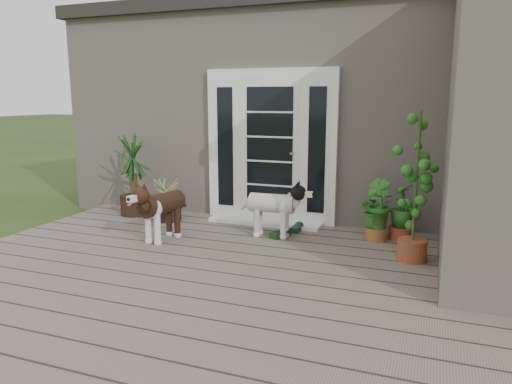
% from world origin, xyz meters
% --- Properties ---
extents(deck, '(6.20, 4.60, 0.12)m').
position_xyz_m(deck, '(0.00, 0.40, 0.06)').
color(deck, '#6B5B4C').
rests_on(deck, ground).
extents(house_main, '(7.40, 4.00, 3.10)m').
position_xyz_m(house_main, '(0.00, 4.65, 1.55)').
color(house_main, '#665E54').
rests_on(house_main, ground).
extents(roof_main, '(7.60, 4.20, 0.20)m').
position_xyz_m(roof_main, '(0.00, 4.65, 3.20)').
color(roof_main, '#2D2826').
rests_on(roof_main, house_main).
extents(door_unit, '(1.90, 0.14, 2.15)m').
position_xyz_m(door_unit, '(-0.20, 2.60, 1.19)').
color(door_unit, white).
rests_on(door_unit, deck).
extents(door_step, '(1.60, 0.40, 0.05)m').
position_xyz_m(door_step, '(-0.20, 2.40, 0.14)').
color(door_step, white).
rests_on(door_step, deck).
extents(brindle_dog, '(0.49, 0.87, 0.68)m').
position_xyz_m(brindle_dog, '(-1.12, 1.18, 0.46)').
color(brindle_dog, '#341F12').
rests_on(brindle_dog, deck).
extents(white_dog, '(0.78, 0.37, 0.64)m').
position_xyz_m(white_dog, '(0.09, 1.81, 0.44)').
color(white_dog, white).
rests_on(white_dog, deck).
extents(spider_plant, '(0.70, 0.70, 0.68)m').
position_xyz_m(spider_plant, '(-1.59, 2.07, 0.46)').
color(spider_plant, '#96B670').
rests_on(spider_plant, deck).
extents(yucca, '(0.91, 0.91, 1.18)m').
position_xyz_m(yucca, '(-2.24, 2.20, 0.71)').
color(yucca, black).
rests_on(yucca, deck).
extents(herb_a, '(0.52, 0.52, 0.51)m').
position_xyz_m(herb_a, '(1.34, 2.15, 0.38)').
color(herb_a, '#245618').
rests_on(herb_a, deck).
extents(herb_b, '(0.52, 0.52, 0.55)m').
position_xyz_m(herb_b, '(1.37, 2.13, 0.40)').
color(herb_b, '#245117').
rests_on(herb_b, deck).
extents(herb_c, '(0.44, 0.44, 0.57)m').
position_xyz_m(herb_c, '(1.65, 2.28, 0.40)').
color(herb_c, '#245D1A').
rests_on(herb_c, deck).
extents(sapling, '(0.65, 0.65, 1.68)m').
position_xyz_m(sapling, '(1.82, 1.48, 0.96)').
color(sapling, '#23601B').
rests_on(sapling, deck).
extents(clog_left, '(0.16, 0.31, 0.09)m').
position_xyz_m(clog_left, '(0.33, 2.16, 0.17)').
color(clog_left, '#14341E').
rests_on(clog_left, deck).
extents(clog_right, '(0.29, 0.37, 0.10)m').
position_xyz_m(clog_right, '(0.21, 1.82, 0.17)').
color(clog_right, '#143215').
rests_on(clog_right, deck).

